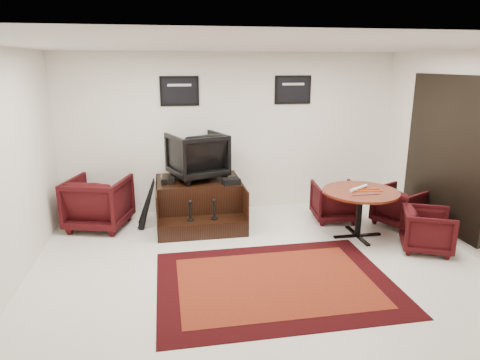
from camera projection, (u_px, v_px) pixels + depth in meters
name	position (u px, v px, depth m)	size (l,w,h in m)	color
ground	(263.00, 269.00, 5.61)	(6.00, 6.00, 0.00)	white
room_shell	(294.00, 131.00, 5.33)	(6.02, 5.02, 2.81)	white
area_rug	(275.00, 282.00, 5.25)	(2.87, 2.15, 0.01)	black
shine_podium	(199.00, 203.00, 7.21)	(1.39, 1.44, 0.72)	black
shine_chair	(197.00, 153.00, 7.13)	(0.84, 0.79, 0.87)	black
shoes_pair	(168.00, 180.00, 6.96)	(0.22, 0.25, 0.09)	black
polish_kit	(231.00, 181.00, 6.90)	(0.28, 0.19, 0.10)	black
umbrella_black	(147.00, 205.00, 6.85)	(0.31, 0.12, 0.84)	black
umbrella_hooked	(147.00, 201.00, 7.07)	(0.30, 0.11, 0.81)	black
armchair_side	(99.00, 200.00, 6.93)	(0.90, 0.84, 0.93)	black
meeting_table	(360.00, 196.00, 6.48)	(1.14, 1.14, 0.75)	#4B140A
table_chair_back	(334.00, 200.00, 7.29)	(0.70, 0.66, 0.72)	black
table_chair_window	(400.00, 204.00, 7.06)	(0.69, 0.65, 0.71)	black
table_chair_corner	(428.00, 228.00, 6.08)	(0.65, 0.61, 0.67)	black
paper_roll	(359.00, 188.00, 6.50)	(0.05, 0.05, 0.42)	white
table_clutter	(367.00, 191.00, 6.41)	(0.57, 0.30, 0.01)	#E74C0C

